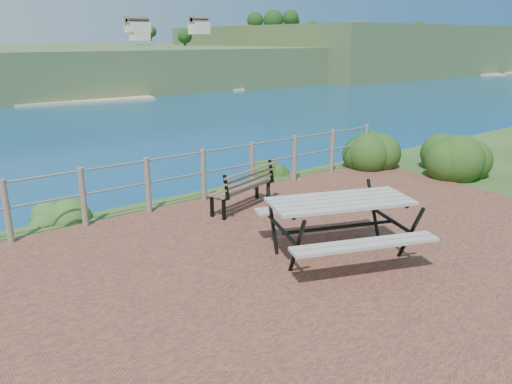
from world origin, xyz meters
TOP-DOWN VIEW (x-y plane):
  - ground at (0.00, 0.00)m, footprint 10.00×7.00m
  - safety_railing at (0.00, 3.35)m, footprint 9.40×0.10m
  - distant_bay at (173.07, 202.61)m, footprint 290.00×232.36m
  - picnic_table at (0.20, 0.01)m, footprint 2.15×1.63m
  - park_bench at (0.30, 2.53)m, footprint 1.48×0.76m
  - shrub_right_front at (5.66, 1.74)m, footprint 1.42×1.42m
  - shrub_right_edge at (4.65, 3.15)m, footprint 0.98×0.98m
  - shrub_lip_west at (-2.60, 4.18)m, footprint 0.79×0.79m
  - shrub_lip_east at (2.37, 4.11)m, footprint 0.76×0.76m

SIDE VIEW (x-z plane):
  - distant_bay at x=173.07m, z-range -13.52..10.48m
  - ground at x=0.00m, z-range -0.06..0.06m
  - shrub_right_front at x=5.66m, z-range -1.01..1.01m
  - shrub_right_edge at x=4.65m, z-range -0.70..0.70m
  - shrub_lip_west at x=-2.60m, z-range -0.27..0.27m
  - shrub_lip_east at x=2.37m, z-range -0.25..0.25m
  - picnic_table at x=0.20m, z-range 0.12..0.95m
  - park_bench at x=0.30m, z-range 0.13..0.94m
  - safety_railing at x=0.00m, z-range 0.07..1.07m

